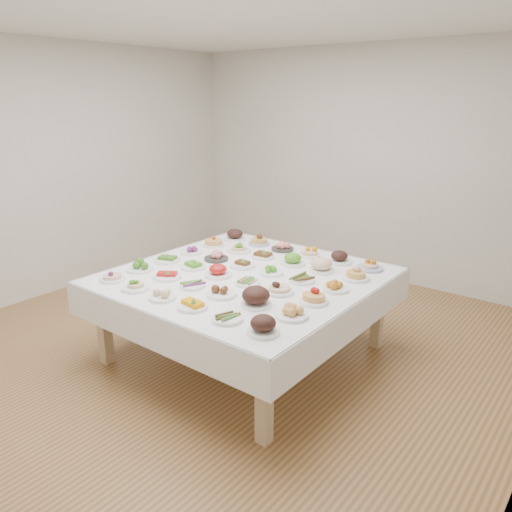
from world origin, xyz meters
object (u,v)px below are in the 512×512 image
Objects in this scene: display_table at (245,282)px; dish_0 at (112,275)px; dish_18 at (192,250)px; dish_35 at (370,263)px.

display_table is 10.34× the size of dish_0.
dish_0 is 1.00× the size of dish_18.
dish_0 is 0.93m from dish_18.
dish_35 is (1.56, 0.63, 0.02)m from dish_18.
dish_0 is 0.88× the size of dish_35.
dish_0 is at bearing -88.84° from dish_18.
dish_35 is (1.54, 1.56, 0.01)m from dish_0.
dish_18 is (-0.02, 0.93, -0.01)m from dish_0.
dish_35 is at bearing 45.26° from dish_0.
dish_0 is (-0.77, -0.78, 0.11)m from display_table.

